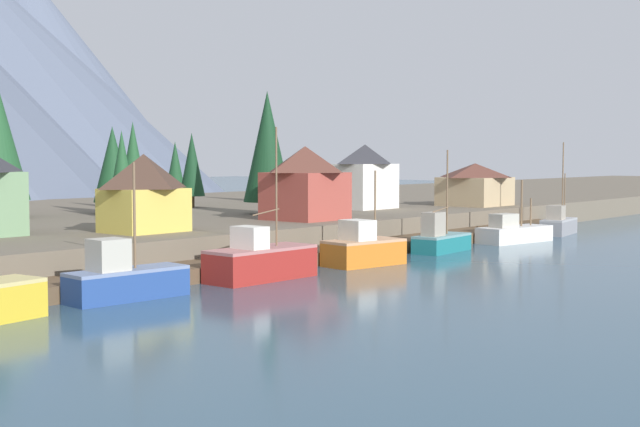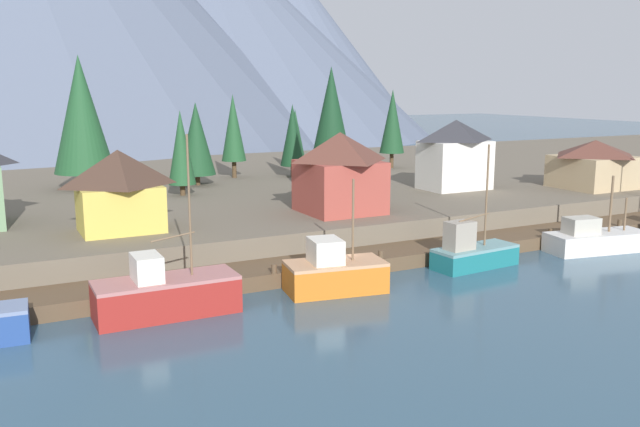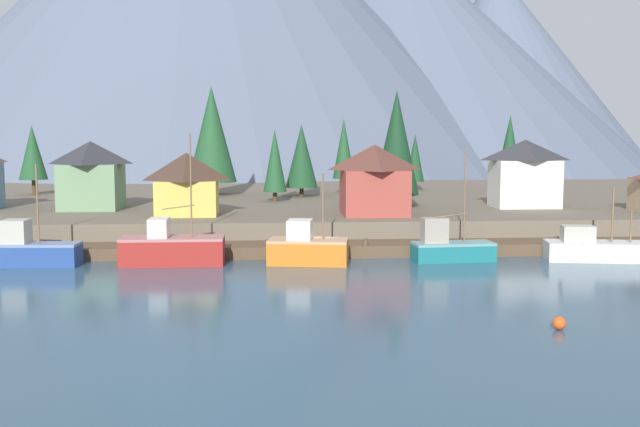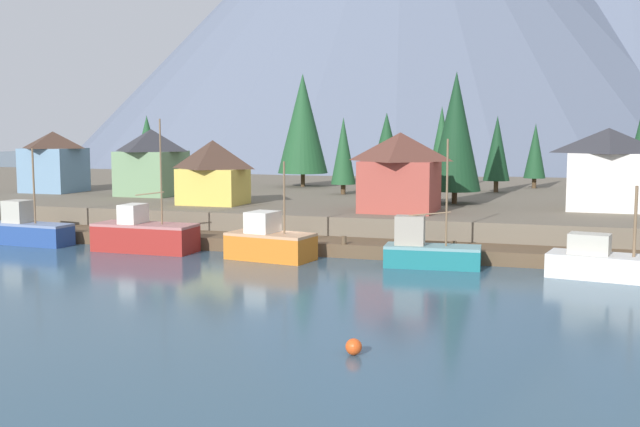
{
  "view_description": "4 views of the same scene",
  "coord_description": "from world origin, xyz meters",
  "views": [
    {
      "loc": [
        -52.6,
        -42.02,
        8.16
      ],
      "look_at": [
        -0.12,
        2.8,
        3.65
      ],
      "focal_mm": 49.12,
      "sensor_mm": 36.0,
      "label": 1
    },
    {
      "loc": [
        -20.08,
        -37.55,
        12.66
      ],
      "look_at": [
        0.31,
        2.2,
        4.17
      ],
      "focal_mm": 37.39,
      "sensor_mm": 36.0,
      "label": 2
    },
    {
      "loc": [
        -4.08,
        -60.58,
        10.3
      ],
      "look_at": [
        0.45,
        2.84,
        3.41
      ],
      "focal_mm": 42.54,
      "sensor_mm": 36.0,
      "label": 3
    },
    {
      "loc": [
        19.42,
        -53.0,
        9.44
      ],
      "look_at": [
        1.68,
        1.69,
        3.02
      ],
      "focal_mm": 43.04,
      "sensor_mm": 36.0,
      "label": 4
    }
  ],
  "objects": [
    {
      "name": "conifer_mid_right",
      "position": [
        -32.68,
        34.91,
        7.72
      ],
      "size": [
        3.43,
        3.43,
        8.58
      ],
      "color": "#4C3823",
      "rests_on": "shoreline_bank"
    },
    {
      "name": "house_blue",
      "position": [
        -33.96,
        17.5,
        5.86
      ],
      "size": [
        5.8,
        5.63,
        6.59
      ],
      "color": "#6689A8",
      "rests_on": "shoreline_bank"
    },
    {
      "name": "conifer_centre",
      "position": [
        -3.09,
        24.29,
        7.05
      ],
      "size": [
        2.61,
        2.61,
        8.07
      ],
      "color": "#4C3823",
      "rests_on": "shoreline_bank"
    },
    {
      "name": "conifer_near_left",
      "position": [
        5.65,
        34.04,
        8.13
      ],
      "size": [
        2.77,
        2.77,
        9.4
      ],
      "color": "#4C3823",
      "rests_on": "shoreline_bank"
    },
    {
      "name": "conifer_far_left",
      "position": [
        0.18,
        30.17,
        7.38
      ],
      "size": [
        3.86,
        3.86,
        8.66
      ],
      "color": "#4C3823",
      "rests_on": "shoreline_bank"
    },
    {
      "name": "fishing_boat_orange",
      "position": [
        -0.93,
        -2.12,
        1.24
      ],
      "size": [
        6.56,
        3.94,
        7.1
      ],
      "rotation": [
        0.0,
        0.0,
        -0.16
      ],
      "color": "#CC6B1E",
      "rests_on": "ground_plane"
    },
    {
      "name": "house_green",
      "position": [
        -21.65,
        17.09,
        6.0
      ],
      "size": [
        6.01,
        6.27,
        6.85
      ],
      "color": "#6B8E66",
      "rests_on": "shoreline_bank"
    },
    {
      "name": "fishing_boat_teal",
      "position": [
        10.53,
        -1.62,
        1.09
      ],
      "size": [
        6.62,
        2.93,
        8.72
      ],
      "rotation": [
        0.0,
        0.0,
        0.08
      ],
      "color": "#196B70",
      "rests_on": "ground_plane"
    },
    {
      "name": "conifer_mid_left",
      "position": [
        15.69,
        39.07,
        6.8
      ],
      "size": [
        2.49,
        2.49,
        7.47
      ],
      "color": "#4C3823",
      "rests_on": "shoreline_bank"
    },
    {
      "name": "house_yellow",
      "position": [
        -11.44,
        10.46,
        5.5
      ],
      "size": [
        5.89,
        4.6,
        5.85
      ],
      "color": "gold",
      "rests_on": "shoreline_bank"
    },
    {
      "name": "conifer_far_right",
      "position": [
        12.0,
        31.85,
        7.26
      ],
      "size": [
        2.86,
        2.86,
        8.28
      ],
      "color": "#4C3823",
      "rests_on": "shoreline_bank"
    },
    {
      "name": "house_white",
      "position": [
        22.56,
        15.77,
        6.05
      ],
      "size": [
        6.81,
        4.71,
        6.96
      ],
      "color": "silver",
      "rests_on": "shoreline_bank"
    },
    {
      "name": "conifer_back_left",
      "position": [
        -10.65,
        33.08,
        9.98
      ],
      "size": [
        5.94,
        5.94,
        13.33
      ],
      "color": "#4C3823",
      "rests_on": "shoreline_bank"
    },
    {
      "name": "fishing_boat_red",
      "position": [
        -11.45,
        -1.67,
        1.25
      ],
      "size": [
        7.94,
        3.05,
        10.14
      ],
      "rotation": [
        0.0,
        0.0,
        -0.01
      ],
      "color": "maroon",
      "rests_on": "ground_plane"
    },
    {
      "name": "channel_buoy",
      "position": [
        11.14,
        -22.9,
        0.35
      ],
      "size": [
        0.7,
        0.7,
        0.7
      ],
      "primitive_type": "sphere",
      "color": "#E04C19",
      "rests_on": "ground_plane"
    },
    {
      "name": "fishing_boat_white",
      "position": [
        22.26,
        -2.25,
        0.95
      ],
      "size": [
        8.56,
        4.23,
        5.92
      ],
      "rotation": [
        0.0,
        0.0,
        -0.17
      ],
      "color": "silver",
      "rests_on": "ground_plane"
    },
    {
      "name": "conifer_back_right",
      "position": [
        9.5,
        17.81,
        9.13
      ],
      "size": [
        4.76,
        4.76,
        12.07
      ],
      "color": "#4C3823",
      "rests_on": "shoreline_bank"
    },
    {
      "name": "mountain_central_peak",
      "position": [
        30.23,
        142.17,
        30.9
      ],
      "size": [
        133.24,
        133.24,
        61.81
      ],
      "primitive_type": "cone",
      "color": "slate",
      "rests_on": "ground_plane"
    },
    {
      "name": "ground_plane",
      "position": [
        0.0,
        20.0,
        -0.5
      ],
      "size": [
        400.0,
        400.0,
        1.0
      ],
      "primitive_type": "cube",
      "color": "#335166"
    },
    {
      "name": "dock",
      "position": [
        0.0,
        1.99,
        0.5
      ],
      "size": [
        80.0,
        4.0,
        1.6
      ],
      "color": "brown",
      "rests_on": "ground_plane"
    },
    {
      "name": "fishing_boat_blue",
      "position": [
        -22.3,
        -1.48,
        1.22
      ],
      "size": [
        7.29,
        2.76,
        7.84
      ],
      "rotation": [
        0.0,
        0.0,
        -0.07
      ],
      "color": "navy",
      "rests_on": "ground_plane"
    },
    {
      "name": "house_red",
      "position": [
        6.06,
        9.83,
        5.87
      ],
      "size": [
        6.29,
        6.25,
        6.59
      ],
      "color": "#9E4238",
      "rests_on": "shoreline_bank"
    },
    {
      "name": "shoreline_bank",
      "position": [
        0.0,
        32.0,
        1.25
      ],
      "size": [
        400.0,
        56.0,
        2.5
      ],
      "primitive_type": "cube",
      "color": "#665B4C",
      "rests_on": "ground_plane"
    }
  ]
}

